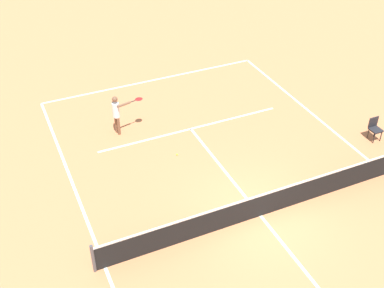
{
  "coord_description": "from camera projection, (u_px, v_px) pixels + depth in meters",
  "views": [
    {
      "loc": [
        6.94,
        9.85,
        11.48
      ],
      "look_at": [
        0.86,
        -3.64,
        0.8
      ],
      "focal_mm": 45.92,
      "sensor_mm": 36.0,
      "label": 1
    }
  ],
  "objects": [
    {
      "name": "courtside_chair_mid",
      "position": [
        375.0,
        128.0,
        19.6
      ],
      "size": [
        0.44,
        0.46,
        0.95
      ],
      "color": "#262626",
      "rests_on": "ground"
    },
    {
      "name": "tennis_net",
      "position": [
        262.0,
        205.0,
        16.02
      ],
      "size": [
        11.35,
        0.1,
        1.07
      ],
      "color": "#4C4C51",
      "rests_on": "ground"
    },
    {
      "name": "player_serving",
      "position": [
        117.0,
        112.0,
        19.66
      ],
      "size": [
        1.32,
        0.45,
        1.73
      ],
      "rotation": [
        0.0,
        0.0,
        1.79
      ],
      "color": "brown",
      "rests_on": "ground"
    },
    {
      "name": "ground_plane",
      "position": [
        260.0,
        216.0,
        16.31
      ],
      "size": [
        60.0,
        60.0,
        0.0
      ],
      "primitive_type": "plane",
      "color": "#D37A4C"
    },
    {
      "name": "tennis_ball",
      "position": [
        177.0,
        155.0,
        18.99
      ],
      "size": [
        0.07,
        0.07,
        0.07
      ],
      "primitive_type": "sphere",
      "color": "#CCE033",
      "rests_on": "ground"
    },
    {
      "name": "court_lines",
      "position": [
        260.0,
        216.0,
        16.31
      ],
      "size": [
        10.75,
        20.69,
        0.01
      ],
      "color": "white",
      "rests_on": "ground"
    }
  ]
}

